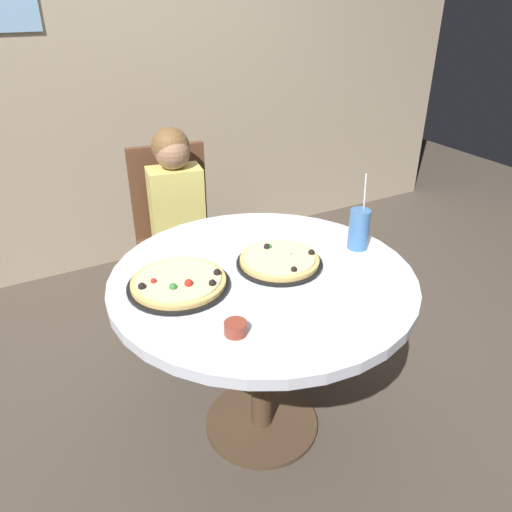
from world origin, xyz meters
TOP-DOWN VIEW (x-y plane):
  - ground_plane at (0.00, 0.00)m, footprint 8.00×8.00m
  - wall_with_window at (-0.00, 1.81)m, footprint 5.20×0.14m
  - dining_table at (0.00, 0.00)m, footprint 1.10×1.10m
  - chair_wooden at (0.01, 0.99)m, footprint 0.46×0.46m
  - diner_child at (-0.01, 0.81)m, footprint 0.31×0.43m
  - pizza_veggie at (0.09, 0.03)m, footprint 0.32×0.32m
  - pizza_cheese at (-0.30, 0.06)m, footprint 0.36×0.36m
  - soda_cup at (0.43, 0.00)m, footprint 0.08×0.08m
  - sauce_bowl at (-0.24, -0.27)m, footprint 0.07×0.07m

SIDE VIEW (x-z plane):
  - ground_plane at x=0.00m, z-range 0.00..0.00m
  - diner_child at x=-0.01m, z-range -0.06..1.02m
  - chair_wooden at x=0.01m, z-range 0.06..1.01m
  - dining_table at x=0.00m, z-range 0.26..1.01m
  - pizza_veggie at x=0.09m, z-range 0.74..0.79m
  - pizza_cheese at x=-0.30m, z-range 0.74..0.79m
  - sauce_bowl at x=-0.24m, z-range 0.75..0.79m
  - soda_cup at x=0.43m, z-range 0.68..0.98m
  - wall_with_window at x=0.00m, z-range 0.00..2.90m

